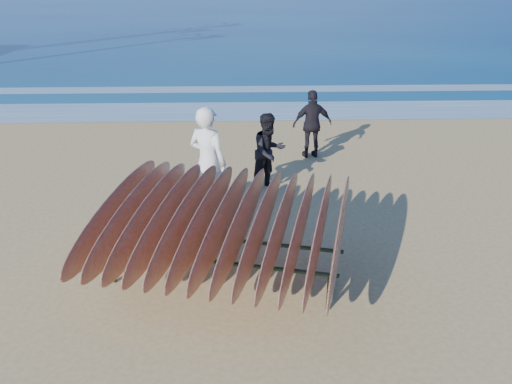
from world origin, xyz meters
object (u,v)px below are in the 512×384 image
person_dark_a (269,152)px  surfboard_rack (222,224)px  person_white (208,162)px  person_dark_b (312,124)px

person_dark_a → surfboard_rack: bearing=-136.0°
person_white → person_dark_b: 3.92m
person_white → person_dark_b: (2.24, 3.21, -0.19)m
surfboard_rack → person_white: person_white is taller
person_dark_a → person_dark_b: bearing=28.0°
person_dark_a → person_white: bearing=-166.1°
surfboard_rack → person_dark_b: 5.88m
surfboard_rack → person_dark_a: 3.64m
surfboard_rack → person_white: size_ratio=1.98×
surfboard_rack → person_dark_a: bearing=91.9°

